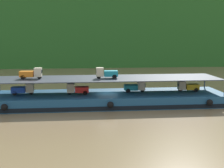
{
  "coord_description": "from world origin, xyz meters",
  "views": [
    {
      "loc": [
        -3.55,
        -39.91,
        9.04
      ],
      "look_at": [
        0.59,
        0.0,
        2.7
      ],
      "focal_mm": 50.77,
      "sensor_mm": 36.0,
      "label": 1
    }
  ],
  "objects": [
    {
      "name": "mini_truck_lower_fore",
      "position": [
        10.72,
        0.21,
        2.19
      ],
      "size": [
        2.77,
        1.25,
        1.38
      ],
      "color": "gold",
      "rests_on": "cargo_barge"
    },
    {
      "name": "mini_truck_upper_mid",
      "position": [
        -0.16,
        -0.47,
        4.19
      ],
      "size": [
        2.77,
        1.25,
        1.38
      ],
      "color": "teal",
      "rests_on": "cargo_rack"
    },
    {
      "name": "mini_truck_lower_mid",
      "position": [
        3.68,
        0.53,
        2.19
      ],
      "size": [
        2.78,
        1.26,
        1.38
      ],
      "color": "teal",
      "rests_on": "cargo_barge"
    },
    {
      "name": "mini_truck_upper_stern",
      "position": [
        -9.54,
        0.1,
        4.19
      ],
      "size": [
        2.75,
        1.22,
        1.38
      ],
      "color": "orange",
      "rests_on": "cargo_rack"
    },
    {
      "name": "mini_truck_lower_aft",
      "position": [
        -3.83,
        -0.35,
        2.19
      ],
      "size": [
        2.76,
        1.24,
        1.38
      ],
      "color": "red",
      "rests_on": "cargo_barge"
    },
    {
      "name": "ground_plane",
      "position": [
        0.0,
        0.0,
        0.0
      ],
      "size": [
        400.0,
        400.0,
        0.0
      ],
      "primitive_type": "plane",
      "color": "olive"
    },
    {
      "name": "hillside_far_bank",
      "position": [
        0.0,
        63.02,
        19.66
      ],
      "size": [
        133.24,
        38.6,
        34.9
      ],
      "color": "#286023",
      "rests_on": "ground"
    },
    {
      "name": "cargo_barge",
      "position": [
        0.0,
        -0.03,
        0.75
      ],
      "size": [
        30.2,
        7.9,
        1.5
      ],
      "color": "navy",
      "rests_on": "ground"
    },
    {
      "name": "mini_truck_lower_stern",
      "position": [
        -10.65,
        0.27,
        2.19
      ],
      "size": [
        2.75,
        1.22,
        1.38
      ],
      "color": "#1E47B7",
      "rests_on": "cargo_barge"
    },
    {
      "name": "cargo_rack",
      "position": [
        0.0,
        0.0,
        3.44
      ],
      "size": [
        28.6,
        6.48,
        2.0
      ],
      "color": "#383D47",
      "rests_on": "cargo_barge"
    }
  ]
}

